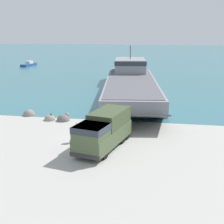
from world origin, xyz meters
TOP-DOWN VIEW (x-y plane):
  - ground_plane at (0.00, 0.00)m, footprint 240.00×240.00m
  - water_surface at (0.00, 96.46)m, footprint 240.00×180.00m
  - landing_craft at (0.86, 24.66)m, footprint 11.61×35.68m
  - military_truck at (1.55, -1.46)m, footprint 3.92×7.24m
  - soldier_on_ramp at (-0.98, -0.49)m, footprint 0.48×0.32m
  - moored_boat_c at (-30.23, 54.55)m, footprint 2.41×5.95m
  - mooring_bollard at (-5.63, 5.56)m, footprint 0.27×0.27m
  - shoreline_rock_a at (-4.52, 7.65)m, footprint 0.66×0.66m
  - shoreline_rock_b at (-8.79, 6.95)m, footprint 1.37×1.37m
  - shoreline_rock_c at (-5.78, 5.54)m, footprint 1.21×1.21m
  - shoreline_rock_d at (-4.27, 5.55)m, footprint 1.39×1.39m

SIDE VIEW (x-z plane):
  - ground_plane at x=0.00m, z-range 0.00..0.00m
  - shoreline_rock_a at x=-4.52m, z-range -0.33..0.33m
  - shoreline_rock_b at x=-8.79m, z-range -0.69..0.69m
  - shoreline_rock_c at x=-5.78m, z-range -0.61..0.61m
  - shoreline_rock_d at x=-4.27m, z-range -0.70..0.70m
  - water_surface at x=0.00m, z-range 0.00..0.01m
  - mooring_bollard at x=-5.63m, z-range 0.03..0.75m
  - moored_boat_c at x=-30.23m, z-range -0.23..1.12m
  - soldier_on_ramp at x=-0.98m, z-range 0.14..1.87m
  - landing_craft at x=0.86m, z-range -1.83..4.88m
  - military_truck at x=1.55m, z-range 0.08..2.98m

